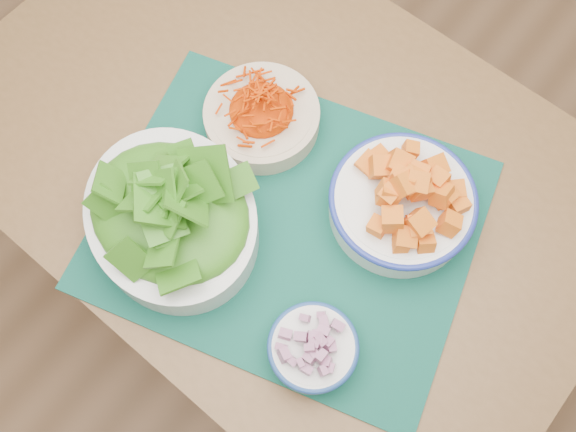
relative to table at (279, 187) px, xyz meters
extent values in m
plane|color=#9B6F4B|center=(0.07, -0.21, -0.64)|extent=(4.00, 4.00, 0.00)
cube|color=brown|center=(0.00, 0.00, 0.09)|extent=(1.09, 0.75, 0.04)
cylinder|color=brown|center=(-0.49, -0.29, -0.28)|extent=(0.06, 0.06, 0.71)
cylinder|color=brown|center=(-0.47, 0.31, -0.28)|extent=(0.06, 0.06, 0.71)
cylinder|color=brown|center=(0.49, 0.29, -0.28)|extent=(0.06, 0.06, 0.71)
cube|color=#073229|center=(0.08, -0.08, 0.12)|extent=(0.64, 0.57, 0.00)
cylinder|color=beige|center=(-0.06, 0.03, 0.14)|extent=(0.20, 0.20, 0.04)
ellipsoid|color=#D83C00|center=(-0.06, 0.03, 0.17)|extent=(0.16, 0.16, 0.03)
cylinder|color=white|center=(0.20, 0.04, 0.14)|extent=(0.25, 0.25, 0.05)
torus|color=#213197|center=(0.20, 0.04, 0.17)|extent=(0.22, 0.22, 0.01)
ellipsoid|color=orange|center=(0.20, 0.04, 0.20)|extent=(0.19, 0.19, 0.05)
ellipsoid|color=#20630F|center=(-0.05, -0.19, 0.21)|extent=(0.25, 0.21, 0.07)
cylinder|color=silver|center=(0.23, -0.21, 0.14)|extent=(0.14, 0.14, 0.04)
torus|color=navy|center=(0.23, -0.21, 0.15)|extent=(0.12, 0.12, 0.01)
ellipsoid|color=maroon|center=(0.23, -0.21, 0.17)|extent=(0.10, 0.10, 0.02)
camera|label=1|loc=(0.29, -0.35, 1.02)|focal=40.00mm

